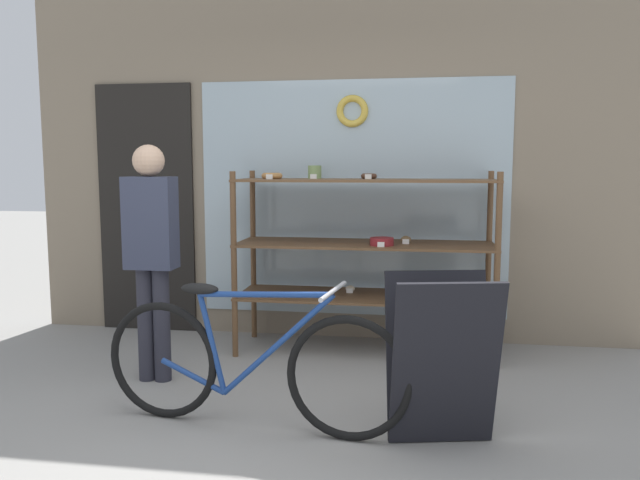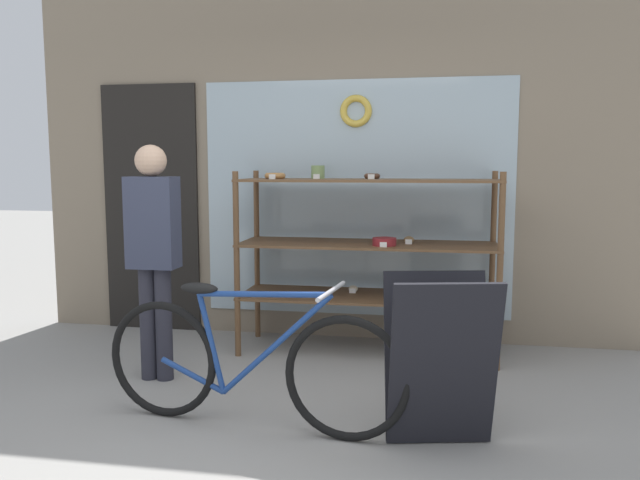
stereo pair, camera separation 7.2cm
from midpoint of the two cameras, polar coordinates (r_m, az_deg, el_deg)
The scene contains 6 objects.
ground_plane at distance 3.16m, azimuth -6.48°, elevation -19.95°, with size 30.00×30.00×0.00m, color gray.
storefront_facade at distance 5.15m, azimuth -0.08°, elevation 11.31°, with size 5.03×0.13×3.77m.
display_case at distance 4.70m, azimuth 3.51°, elevation -0.13°, with size 1.92×0.59×1.42m.
bicycle at distance 3.44m, azimuth -7.04°, elevation -11.20°, with size 1.73×0.46×0.80m.
sandwich_board at distance 3.28m, azimuth 10.43°, elevation -10.69°, with size 0.61×0.49×0.86m.
pedestrian at distance 4.20m, azimuth -15.64°, elevation -0.46°, with size 0.32×0.20×1.55m.
Camera 1 is at (0.73, -2.72, 1.42)m, focal length 35.00 mm.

